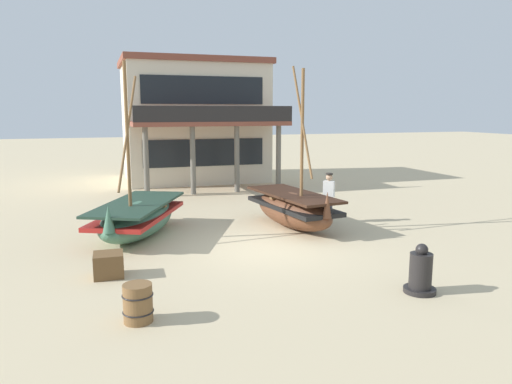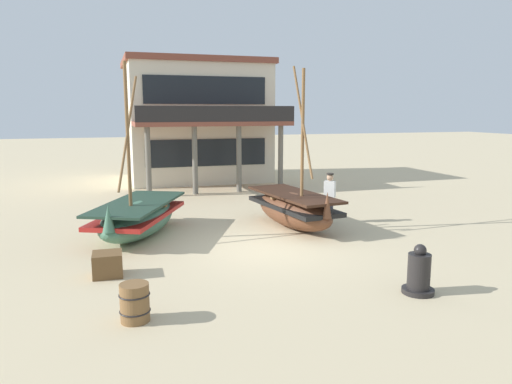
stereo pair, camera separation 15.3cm
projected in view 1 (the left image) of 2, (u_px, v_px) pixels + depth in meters
ground_plane at (268, 248)px, 13.17m from camera, size 120.00×120.00×0.00m
fishing_boat_near_left at (293, 208)px, 15.45m from camera, size 1.95×4.13×5.10m
fishing_boat_centre_large at (138, 217)px, 14.33m from camera, size 3.32×4.51×5.08m
fisherman_by_hull at (329, 198)px, 16.03m from camera, size 0.42×0.40×1.68m
capstan_winch at (421, 273)px, 9.86m from camera, size 0.66×0.66×1.04m
wooden_barrel at (138, 303)px, 8.49m from camera, size 0.56×0.56×0.70m
cargo_crate at (109, 265)px, 10.85m from camera, size 0.67×0.67×0.54m
harbor_building_main at (193, 121)px, 26.07m from camera, size 7.49×8.31×6.40m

